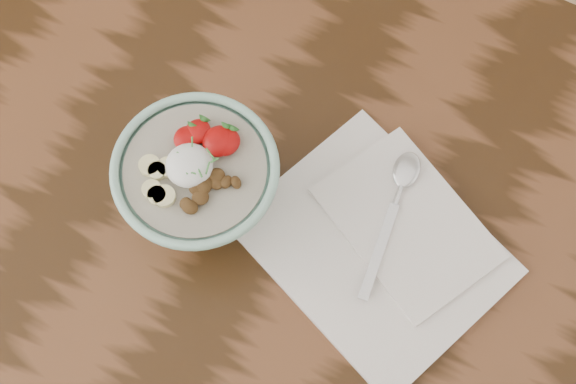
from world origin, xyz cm
name	(u,v)px	position (x,y,z in cm)	size (l,w,h in cm)	color
table	(255,253)	(0.00, 0.00, 65.70)	(160.00, 90.00, 75.00)	#331D0C
breakfast_bowl	(198,181)	(-6.52, 0.69, 81.05)	(17.70, 17.70, 11.84)	#98CDB9
napkin	(382,243)	(13.81, 5.03, 75.68)	(32.48, 29.59, 1.63)	white
spoon	(400,190)	(13.09, 11.23, 77.03)	(4.22, 18.35, 0.96)	silver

